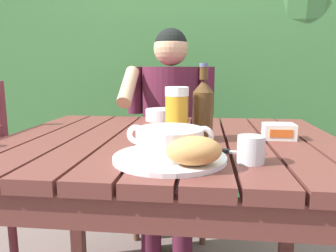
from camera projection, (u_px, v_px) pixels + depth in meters
dining_table at (169, 166)px, 1.11m from camera, size 1.13×0.92×0.77m
hedge_backdrop at (209, 48)px, 2.61m from camera, size 2.91×0.96×2.46m
chair_near_diner at (173, 156)px, 2.03m from camera, size 0.42×0.40×0.91m
person_eating at (169, 120)px, 1.80m from camera, size 0.48×0.47×1.22m
serving_plate at (170, 158)px, 0.82m from camera, size 0.29×0.29×0.01m
soup_bowl at (170, 141)px, 0.81m from camera, size 0.22×0.17×0.08m
bread_roll at (194, 151)px, 0.73m from camera, size 0.14×0.12×0.07m
beer_glass at (177, 115)px, 1.01m from camera, size 0.07×0.07×0.17m
beer_bottle at (203, 108)px, 1.05m from camera, size 0.07×0.07×0.25m
water_glass_small at (251, 149)px, 0.79m from camera, size 0.07×0.07×0.07m
butter_tub at (279, 131)px, 1.06m from camera, size 0.10×0.08×0.05m
table_knife at (228, 151)px, 0.89m from camera, size 0.16×0.02×0.01m
diner_bowl at (162, 115)px, 1.45m from camera, size 0.15×0.15×0.05m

